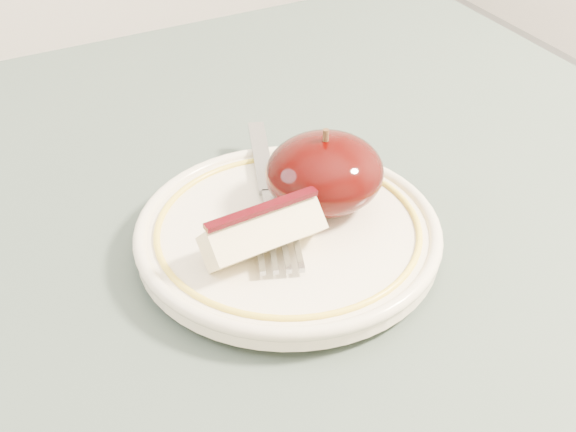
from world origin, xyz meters
name	(u,v)px	position (x,y,z in m)	size (l,w,h in m)	color
plate	(288,233)	(0.08, 0.07, 0.76)	(0.20, 0.20, 0.02)	beige
apple_half	(325,173)	(0.12, 0.09, 0.79)	(0.08, 0.08, 0.06)	black
apple_wedge	(263,232)	(0.06, 0.06, 0.79)	(0.08, 0.04, 0.04)	beige
fork	(268,193)	(0.09, 0.11, 0.77)	(0.08, 0.17, 0.00)	gray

